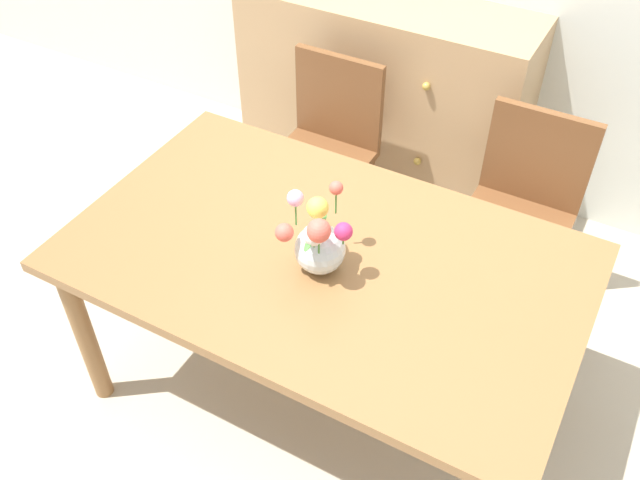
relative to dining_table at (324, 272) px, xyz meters
name	(u,v)px	position (x,y,z in m)	size (l,w,h in m)	color
ground_plane	(324,389)	(0.00, 0.00, -0.67)	(12.00, 12.00, 0.00)	#B7AD99
dining_table	(324,272)	(0.00, 0.00, 0.00)	(1.68, 1.02, 0.76)	olive
chair_left	(327,143)	(-0.45, 0.85, -0.15)	(0.42, 0.42, 0.90)	brown
chair_right	(522,205)	(0.45, 0.85, -0.15)	(0.42, 0.42, 0.90)	brown
dresser	(382,99)	(-0.40, 1.33, -0.17)	(1.40, 0.47, 1.00)	tan
flower_vase	(319,242)	(0.02, -0.07, 0.20)	(0.22, 0.24, 0.27)	silver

